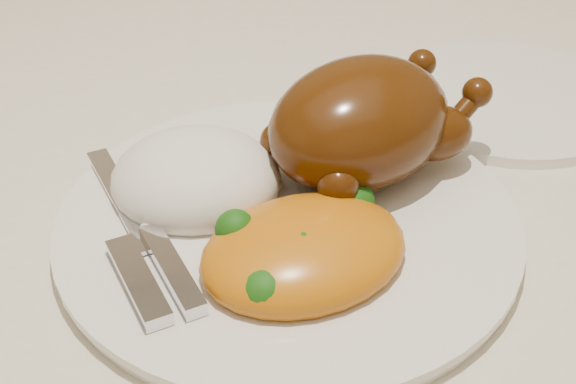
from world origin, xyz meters
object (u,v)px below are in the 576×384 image
object	(u,v)px
dining_table	(157,283)
roast_chicken	(364,121)
side_plate	(506,98)
dinner_plate	(288,224)

from	to	relation	value
dining_table	roast_chicken	size ratio (longest dim) A/B	8.91
roast_chicken	side_plate	bearing A→B (deg)	5.63
dinner_plate	roast_chicken	world-z (taller)	roast_chicken
side_plate	roast_chicken	world-z (taller)	roast_chicken
dinner_plate	roast_chicken	bearing A→B (deg)	29.64
dining_table	dinner_plate	bearing A→B (deg)	-46.32
dining_table	side_plate	distance (m)	0.32
dinner_plate	roast_chicken	xyz separation A→B (m)	(0.06, 0.04, 0.05)
dining_table	roast_chicken	world-z (taller)	roast_chicken
dining_table	side_plate	world-z (taller)	side_plate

